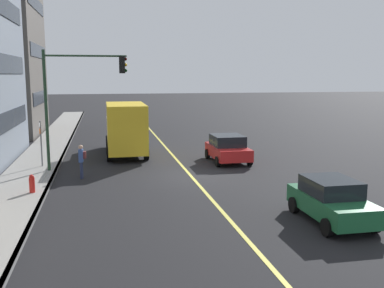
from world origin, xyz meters
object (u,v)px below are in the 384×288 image
Objects in this scene: car_red at (228,148)px; truck_yellow at (126,128)px; street_sign_post at (41,141)px; car_green at (331,200)px; fire_hydrant at (32,185)px; pedestrian_with_backpack at (82,159)px; traffic_light_mast at (76,90)px.

truck_yellow reaches higher than car_red.
car_red is 10.68m from street_sign_post.
car_green is 1.45× the size of street_sign_post.
truck_yellow is at bearing -26.35° from fire_hydrant.
fire_hydrant is at bearing 62.59° from car_green.
pedestrian_with_backpack is 0.27× the size of traffic_light_mast.
truck_yellow is 1.10× the size of traffic_light_mast.
car_green reaches higher than fire_hydrant.
car_green is 1.02× the size of car_red.
traffic_light_mast is at bearing 148.85° from truck_yellow.
fire_hydrant is at bearing -176.95° from street_sign_post.
pedestrian_with_backpack is at bearing 157.69° from truck_yellow.
pedestrian_with_backpack is 0.64× the size of street_sign_post.
car_red is 0.59× the size of traffic_light_mast.
car_green is at bearing -135.43° from street_sign_post.
fire_hydrant is (-4.51, 1.74, -3.93)m from traffic_light_mast.
car_red is at bearing 2.96° from car_green.
truck_yellow is 2.65× the size of street_sign_post.
car_red is 4.05× the size of fire_hydrant.
car_green is 0.60× the size of traffic_light_mast.
traffic_light_mast is 6.85× the size of fire_hydrant.
truck_yellow is 7.52× the size of fire_hydrant.
car_red is at bearing -90.87° from street_sign_post.
traffic_light_mast is at bearing 42.09° from car_green.
car_green is 0.55× the size of truck_yellow.
pedestrian_with_backpack is at bearing 107.59° from car_red.
car_red is 1.43× the size of street_sign_post.
street_sign_post reaches higher than car_green.
car_red is at bearing -82.95° from traffic_light_mast.
pedestrian_with_backpack is at bearing -171.67° from traffic_light_mast.
traffic_light_mast is (1.59, 0.23, 3.40)m from pedestrian_with_backpack.
car_green is at bearing -133.78° from pedestrian_with_backpack.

